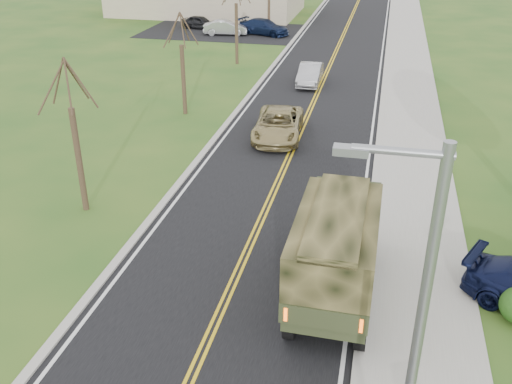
% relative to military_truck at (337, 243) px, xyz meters
% --- Properties ---
extents(road, '(8.00, 120.00, 0.01)m').
position_rel_military_truck_xyz_m(road, '(-3.20, 33.41, -1.85)').
color(road, black).
rests_on(road, ground).
extents(curb_right, '(0.30, 120.00, 0.12)m').
position_rel_military_truck_xyz_m(curb_right, '(0.95, 33.41, -1.79)').
color(curb_right, '#9E998E').
rests_on(curb_right, ground).
extents(sidewalk_right, '(3.20, 120.00, 0.10)m').
position_rel_military_truck_xyz_m(sidewalk_right, '(2.70, 33.41, -1.80)').
color(sidewalk_right, '#9E998E').
rests_on(sidewalk_right, ground).
extents(curb_left, '(0.30, 120.00, 0.10)m').
position_rel_military_truck_xyz_m(curb_left, '(-7.35, 33.41, -1.80)').
color(curb_left, '#9E998E').
rests_on(curb_left, ground).
extents(street_light, '(1.65, 0.22, 8.00)m').
position_rel_military_truck_xyz_m(street_light, '(1.70, -7.09, 2.58)').
color(street_light, gray).
rests_on(street_light, ground).
extents(bare_tree_a, '(1.93, 2.26, 6.08)m').
position_rel_military_truck_xyz_m(bare_tree_a, '(-10.20, 3.41, 0.77)').
color(bare_tree_a, '#38281C').
rests_on(bare_tree_a, ground).
extents(bare_tree_b, '(1.83, 2.14, 5.73)m').
position_rel_military_truck_xyz_m(bare_tree_b, '(-10.20, 15.41, 0.62)').
color(bare_tree_b, '#38281C').
rests_on(bare_tree_b, ground).
extents(bare_tree_c, '(2.04, 2.39, 6.42)m').
position_rel_military_truck_xyz_m(bare_tree_c, '(-10.20, 27.41, 0.92)').
color(bare_tree_c, '#38281C').
rests_on(bare_tree_c, ground).
extents(bare_tree_d, '(1.88, 2.20, 5.91)m').
position_rel_military_truck_xyz_m(bare_tree_d, '(-10.20, 39.41, 0.70)').
color(bare_tree_d, '#38281C').
rests_on(bare_tree_d, ground).
extents(military_truck, '(2.36, 6.52, 3.23)m').
position_rel_military_truck_xyz_m(military_truck, '(0.00, 0.00, 0.00)').
color(military_truck, black).
rests_on(military_truck, ground).
extents(suv_champagne, '(2.75, 5.27, 1.42)m').
position_rel_military_truck_xyz_m(suv_champagne, '(-4.22, 12.85, -1.14)').
color(suv_champagne, '#9B8B57').
rests_on(suv_champagne, ground).
extents(sedan_silver, '(1.52, 4.14, 1.35)m').
position_rel_military_truck_xyz_m(sedan_silver, '(-4.00, 23.07, -1.18)').
color(sedan_silver, '#A8A8AC').
rests_on(sedan_silver, ground).
extents(lot_car_dark, '(3.89, 2.18, 1.25)m').
position_rel_military_truck_xyz_m(lot_car_dark, '(-17.20, 40.03, -1.23)').
color(lot_car_dark, black).
rests_on(lot_car_dark, ground).
extents(lot_car_silver, '(4.26, 2.09, 1.35)m').
position_rel_military_truck_xyz_m(lot_car_silver, '(-13.96, 37.70, -1.18)').
color(lot_car_silver, '#B0AFB4').
rests_on(lot_car_silver, ground).
extents(lot_car_navy, '(5.28, 3.42, 1.42)m').
position_rel_military_truck_xyz_m(lot_car_navy, '(-10.49, 38.61, -1.14)').
color(lot_car_navy, '#0D1833').
rests_on(lot_car_navy, ground).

